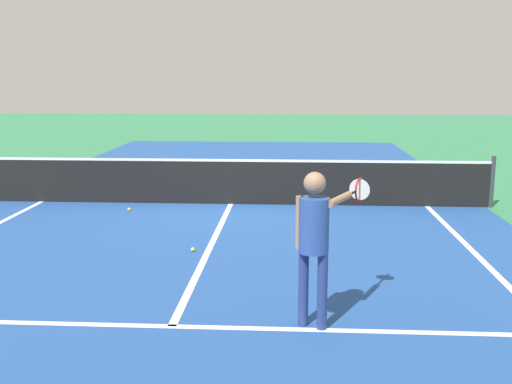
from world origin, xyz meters
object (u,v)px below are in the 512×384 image
net (231,181)px  tennis_ball_mid_court (193,250)px  player_near (315,231)px  tennis_ball_near_net (129,209)px

net → tennis_ball_mid_court: (-0.23, -3.55, -0.46)m
player_near → tennis_ball_mid_court: bearing=123.0°
tennis_ball_mid_court → tennis_ball_near_net: bearing=122.3°
tennis_ball_near_net → tennis_ball_mid_court: same height
net → tennis_ball_mid_court: size_ratio=165.05×
tennis_ball_mid_court → net: bearing=86.2°
net → player_near: bearing=-76.2°
tennis_ball_near_net → tennis_ball_mid_court: (1.75, -2.77, 0.00)m
player_near → tennis_ball_near_net: (-3.52, 5.50, -1.03)m
net → player_near: 6.50m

